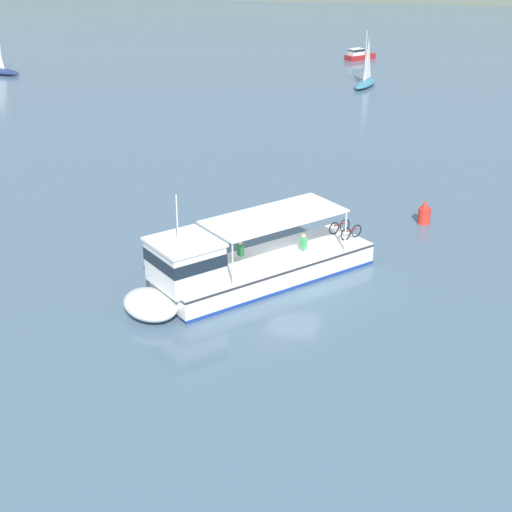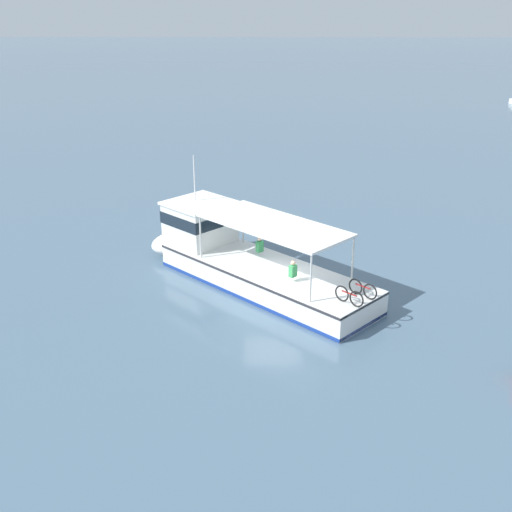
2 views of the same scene
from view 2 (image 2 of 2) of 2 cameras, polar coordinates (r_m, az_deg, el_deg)
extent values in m
plane|color=slate|center=(27.12, 1.57, -4.13)|extent=(400.00, 400.00, 0.00)
cube|color=white|center=(28.06, 0.88, -1.93)|extent=(9.76, 10.03, 1.10)
ellipsoid|color=white|center=(32.31, -7.12, 1.25)|extent=(3.65, 3.62, 1.01)
cube|color=navy|center=(28.25, 0.87, -2.76)|extent=(9.79, 10.06, 0.16)
cube|color=#2D2D33|center=(27.87, 0.88, -1.05)|extent=(9.81, 10.07, 0.10)
cube|color=white|center=(30.48, -5.12, 3.04)|extent=(3.76, 3.76, 1.90)
cube|color=#19232D|center=(30.37, -5.14, 3.63)|extent=(3.84, 3.83, 0.56)
cube|color=white|center=(30.16, -5.18, 4.85)|extent=(3.99, 3.98, 0.12)
cube|color=white|center=(26.80, 1.61, 2.86)|extent=(6.75, 6.88, 0.10)
cylinder|color=silver|center=(28.49, -5.08, 1.74)|extent=(0.08, 0.08, 2.00)
cylinder|color=silver|center=(30.21, -1.18, 3.04)|extent=(0.08, 0.08, 2.00)
cylinder|color=silver|center=(24.27, 5.02, -2.05)|extent=(0.08, 0.08, 2.00)
cylinder|color=silver|center=(26.26, 8.81, -0.28)|extent=(0.08, 0.08, 2.00)
cylinder|color=silver|center=(30.05, -5.64, 7.07)|extent=(0.06, 0.06, 2.20)
sphere|color=white|center=(31.45, -1.38, 0.72)|extent=(0.36, 0.36, 0.36)
sphere|color=white|center=(29.35, 3.13, -0.95)|extent=(0.36, 0.36, 0.36)
sphere|color=white|center=(27.59, 7.96, -2.73)|extent=(0.36, 0.36, 0.36)
torus|color=black|center=(24.74, 7.83, -3.40)|extent=(0.50, 0.52, 0.66)
torus|color=black|center=(24.38, 9.14, -3.89)|extent=(0.50, 0.52, 0.66)
cylinder|color=maroon|center=(24.50, 8.50, -3.39)|extent=(0.53, 0.55, 0.06)
torus|color=black|center=(25.40, 9.06, -2.76)|extent=(0.50, 0.52, 0.66)
torus|color=black|center=(25.05, 10.35, -3.22)|extent=(0.50, 0.52, 0.66)
cylinder|color=maroon|center=(25.18, 9.72, -2.74)|extent=(0.53, 0.55, 0.06)
cube|color=#338C4C|center=(26.22, 3.38, -1.37)|extent=(0.38, 0.38, 0.52)
sphere|color=tan|center=(26.07, 3.40, -0.62)|extent=(0.20, 0.20, 0.20)
cube|color=#338C4C|center=(28.77, 0.33, 0.88)|extent=(0.38, 0.38, 0.52)
sphere|color=beige|center=(28.63, 0.33, 1.57)|extent=(0.20, 0.20, 0.20)
camera|label=1|loc=(38.44, -62.91, 17.68)|focal=54.75mm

